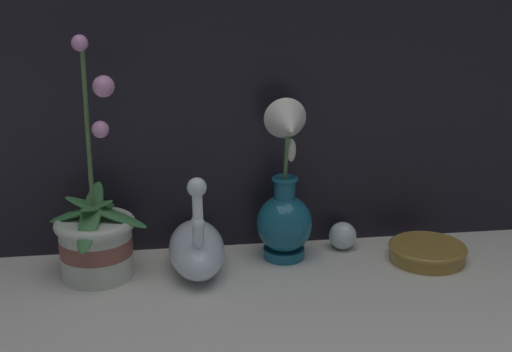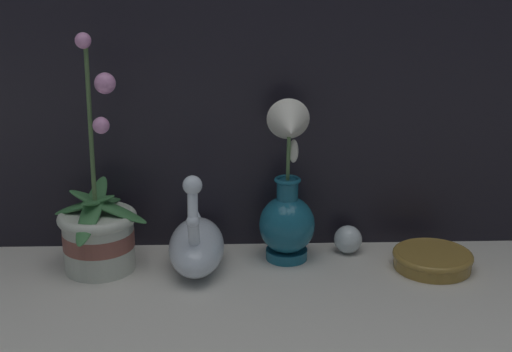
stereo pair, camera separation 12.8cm
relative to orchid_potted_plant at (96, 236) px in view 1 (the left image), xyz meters
name	(u,v)px [view 1 (the left image)]	position (x,y,z in m)	size (l,w,h in m)	color
ground_plane	(279,294)	(0.32, -0.12, -0.08)	(2.80, 2.80, 0.00)	beige
orchid_potted_plant	(96,236)	(0.00, 0.00, 0.00)	(0.19, 0.20, 0.44)	beige
swan_figurine	(197,246)	(0.18, 0.00, -0.03)	(0.10, 0.21, 0.21)	silver
blue_vase	(285,201)	(0.35, 0.03, 0.04)	(0.11, 0.12, 0.31)	#195B75
glass_sphere	(343,236)	(0.47, 0.06, -0.05)	(0.06, 0.06, 0.06)	silver
amber_dish	(427,251)	(0.62, -0.02, -0.06)	(0.15, 0.15, 0.03)	olive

